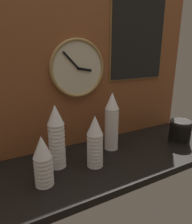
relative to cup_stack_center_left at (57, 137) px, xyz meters
The scene contains 9 objects.
ground_plane 35.21cm from the cup_stack_center_left, ahead, with size 160.00×56.00×4.00cm, color black.
wall_tiled_back 50.54cm from the cup_stack_center_left, 37.40° to the left, with size 160.00×3.00×105.00cm.
cup_stack_center_left is the anchor object (origin of this frame).
cup_stack_center 20.55cm from the cup_stack_center_left, 26.15° to the right, with size 8.85×8.85×28.92cm.
cup_stack_left 16.95cm from the cup_stack_center_left, 130.88° to the right, with size 8.85×8.85×24.84cm.
cup_stack_center_right 37.48cm from the cup_stack_center_left, ahead, with size 8.85×8.85×37.07cm.
bowl_stack_far_right 84.11cm from the cup_stack_center_left, ahead, with size 14.45×14.45×16.08cm.
wall_clock 43.91cm from the cup_stack_center_left, 41.68° to the left, with size 35.52×2.70×35.52cm.
menu_board 88.39cm from the cup_stack_center_left, 16.49° to the left, with size 45.85×1.32×59.90cm.
Camera 1 is at (-56.41, -90.94, 60.61)cm, focal length 32.00 mm.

